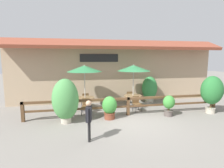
{
  "coord_description": "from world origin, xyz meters",
  "views": [
    {
      "loc": [
        -2.5,
        -7.5,
        2.94
      ],
      "look_at": [
        -0.78,
        1.5,
        1.62
      ],
      "focal_mm": 28.0,
      "sensor_mm": 36.0,
      "label": 1
    }
  ],
  "objects_px": {
    "potted_plant_corner_fern": "(65,100)",
    "potted_plant_small_flowering": "(212,91)",
    "patio_umbrella_middle": "(134,68)",
    "potted_plant_broad_leaf": "(150,89)",
    "dining_table_middle": "(133,98)",
    "chair_middle_streetside": "(137,103)",
    "chair_middle_wallside": "(129,97)",
    "patio_umbrella_near": "(84,69)",
    "potted_plant_entrance_palm": "(110,107)",
    "chair_near_streetside": "(86,106)",
    "chair_near_wallside": "(85,99)",
    "pedestrian": "(89,115)",
    "potted_plant_tall_tropical": "(169,104)",
    "dining_table_near": "(85,100)"
  },
  "relations": [
    {
      "from": "patio_umbrella_near",
      "to": "potted_plant_corner_fern",
      "type": "relative_size",
      "value": 1.27
    },
    {
      "from": "dining_table_middle",
      "to": "chair_middle_streetside",
      "type": "bearing_deg",
      "value": -92.74
    },
    {
      "from": "dining_table_middle",
      "to": "potted_plant_entrance_palm",
      "type": "bearing_deg",
      "value": -134.4
    },
    {
      "from": "chair_middle_wallside",
      "to": "patio_umbrella_near",
      "type": "bearing_deg",
      "value": 15.85
    },
    {
      "from": "chair_middle_wallside",
      "to": "potted_plant_tall_tropical",
      "type": "height_order",
      "value": "potted_plant_tall_tropical"
    },
    {
      "from": "chair_near_streetside",
      "to": "chair_middle_streetside",
      "type": "distance_m",
      "value": 2.86
    },
    {
      "from": "chair_near_wallside",
      "to": "potted_plant_tall_tropical",
      "type": "xyz_separation_m",
      "value": [
        4.17,
        -2.72,
        0.15
      ]
    },
    {
      "from": "dining_table_middle",
      "to": "potted_plant_small_flowering",
      "type": "bearing_deg",
      "value": -26.87
    },
    {
      "from": "patio_umbrella_middle",
      "to": "potted_plant_corner_fern",
      "type": "relative_size",
      "value": 1.27
    },
    {
      "from": "chair_near_wallside",
      "to": "potted_plant_broad_leaf",
      "type": "distance_m",
      "value": 4.41
    },
    {
      "from": "potted_plant_corner_fern",
      "to": "dining_table_near",
      "type": "bearing_deg",
      "value": 63.7
    },
    {
      "from": "dining_table_near",
      "to": "chair_middle_wallside",
      "type": "bearing_deg",
      "value": 16.4
    },
    {
      "from": "patio_umbrella_near",
      "to": "potted_plant_small_flowering",
      "type": "height_order",
      "value": "patio_umbrella_near"
    },
    {
      "from": "patio_umbrella_middle",
      "to": "potted_plant_entrance_palm",
      "type": "height_order",
      "value": "patio_umbrella_middle"
    },
    {
      "from": "chair_middle_streetside",
      "to": "potted_plant_corner_fern",
      "type": "xyz_separation_m",
      "value": [
        -3.82,
        -1.14,
        0.61
      ]
    },
    {
      "from": "chair_middle_streetside",
      "to": "potted_plant_corner_fern",
      "type": "height_order",
      "value": "potted_plant_corner_fern"
    },
    {
      "from": "potted_plant_entrance_palm",
      "to": "patio_umbrella_middle",
      "type": "bearing_deg",
      "value": 45.6
    },
    {
      "from": "chair_near_streetside",
      "to": "potted_plant_corner_fern",
      "type": "bearing_deg",
      "value": -118.98
    },
    {
      "from": "dining_table_middle",
      "to": "chair_middle_streetside",
      "type": "xyz_separation_m",
      "value": [
        -0.04,
        -0.82,
        -0.13
      ]
    },
    {
      "from": "potted_plant_corner_fern",
      "to": "potted_plant_broad_leaf",
      "type": "distance_m",
      "value": 6.15
    },
    {
      "from": "chair_middle_wallside",
      "to": "dining_table_near",
      "type": "bearing_deg",
      "value": 15.85
    },
    {
      "from": "patio_umbrella_middle",
      "to": "potted_plant_tall_tropical",
      "type": "relative_size",
      "value": 2.41
    },
    {
      "from": "dining_table_near",
      "to": "chair_middle_wallside",
      "type": "relative_size",
      "value": 1.28
    },
    {
      "from": "chair_near_streetside",
      "to": "potted_plant_entrance_palm",
      "type": "height_order",
      "value": "potted_plant_entrance_palm"
    },
    {
      "from": "chair_near_streetside",
      "to": "patio_umbrella_middle",
      "type": "height_order",
      "value": "patio_umbrella_middle"
    },
    {
      "from": "patio_umbrella_near",
      "to": "patio_umbrella_middle",
      "type": "distance_m",
      "value": 2.9
    },
    {
      "from": "patio_umbrella_middle",
      "to": "potted_plant_entrance_palm",
      "type": "relative_size",
      "value": 2.31
    },
    {
      "from": "patio_umbrella_near",
      "to": "potted_plant_corner_fern",
      "type": "xyz_separation_m",
      "value": [
        -0.95,
        -1.92,
        -1.32
      ]
    },
    {
      "from": "chair_middle_streetside",
      "to": "pedestrian",
      "type": "distance_m",
      "value": 4.32
    },
    {
      "from": "chair_middle_wallside",
      "to": "pedestrian",
      "type": "bearing_deg",
      "value": 58.38
    },
    {
      "from": "chair_near_streetside",
      "to": "potted_plant_broad_leaf",
      "type": "height_order",
      "value": "potted_plant_broad_leaf"
    },
    {
      "from": "potted_plant_corner_fern",
      "to": "pedestrian",
      "type": "relative_size",
      "value": 1.38
    },
    {
      "from": "chair_middle_streetside",
      "to": "potted_plant_entrance_palm",
      "type": "bearing_deg",
      "value": -160.93
    },
    {
      "from": "potted_plant_small_flowering",
      "to": "chair_middle_wallside",
      "type": "bearing_deg",
      "value": 144.21
    },
    {
      "from": "dining_table_near",
      "to": "potted_plant_tall_tropical",
      "type": "bearing_deg",
      "value": -24.63
    },
    {
      "from": "patio_umbrella_middle",
      "to": "potted_plant_broad_leaf",
      "type": "relative_size",
      "value": 1.49
    },
    {
      "from": "potted_plant_tall_tropical",
      "to": "potted_plant_broad_leaf",
      "type": "relative_size",
      "value": 0.62
    },
    {
      "from": "patio_umbrella_middle",
      "to": "potted_plant_corner_fern",
      "type": "bearing_deg",
      "value": -153.06
    },
    {
      "from": "potted_plant_corner_fern",
      "to": "potted_plant_small_flowering",
      "type": "bearing_deg",
      "value": 0.22
    },
    {
      "from": "potted_plant_tall_tropical",
      "to": "pedestrian",
      "type": "xyz_separation_m",
      "value": [
        -4.21,
        -2.04,
        0.35
      ]
    },
    {
      "from": "chair_near_streetside",
      "to": "potted_plant_tall_tropical",
      "type": "distance_m",
      "value": 4.35
    },
    {
      "from": "chair_near_streetside",
      "to": "potted_plant_corner_fern",
      "type": "xyz_separation_m",
      "value": [
        -0.95,
        -1.13,
        0.61
      ]
    },
    {
      "from": "chair_near_wallside",
      "to": "patio_umbrella_middle",
      "type": "height_order",
      "value": "patio_umbrella_middle"
    },
    {
      "from": "potted_plant_tall_tropical",
      "to": "pedestrian",
      "type": "distance_m",
      "value": 4.69
    },
    {
      "from": "chair_near_wallside",
      "to": "pedestrian",
      "type": "distance_m",
      "value": 4.79
    },
    {
      "from": "potted_plant_entrance_palm",
      "to": "chair_near_streetside",
      "type": "bearing_deg",
      "value": 138.42
    },
    {
      "from": "dining_table_near",
      "to": "dining_table_middle",
      "type": "height_order",
      "value": "same"
    },
    {
      "from": "potted_plant_small_flowering",
      "to": "chair_middle_streetside",
      "type": "bearing_deg",
      "value": 163.91
    },
    {
      "from": "chair_near_streetside",
      "to": "chair_near_wallside",
      "type": "bearing_deg",
      "value": 99.98
    },
    {
      "from": "chair_near_streetside",
      "to": "potted_plant_corner_fern",
      "type": "height_order",
      "value": "potted_plant_corner_fern"
    }
  ]
}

